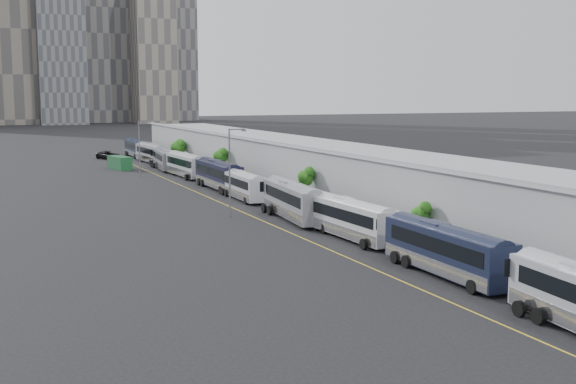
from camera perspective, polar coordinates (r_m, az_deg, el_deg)
sidewalk at (r=87.98m, az=2.57°, el=-1.01°), size 10.00×170.00×0.12m
lane_line at (r=83.92m, az=-3.88°, el=-1.48°), size 0.12×160.00×0.02m
depot at (r=89.34m, az=4.88°, el=1.34°), size 12.45×160.40×7.20m
skyline at (r=350.12m, az=-19.77°, el=13.47°), size 145.00×64.00×120.00m
bus_1 at (r=55.00m, az=12.41°, el=-4.86°), size 2.94×13.26×3.87m
bus_2 at (r=67.60m, az=5.01°, el=-2.40°), size 3.07×12.88×3.74m
bus_3 at (r=77.78m, az=0.45°, el=-0.93°), size 4.08×14.00×4.03m
bus_4 at (r=92.84m, az=-3.59°, el=0.35°), size 2.74×12.24×3.56m
bus_5 at (r=102.98m, az=-5.50°, el=1.18°), size 3.07×13.87×4.05m
bus_6 at (r=118.60m, az=-8.07°, el=1.97°), size 3.34×13.35×3.87m
bus_7 at (r=130.95m, az=-9.72°, el=2.44°), size 3.76×12.77×3.68m
bus_8 at (r=143.94m, az=-10.75°, el=2.91°), size 3.43×13.10×3.79m
bus_9 at (r=158.04m, az=-11.90°, el=3.30°), size 2.87×12.87×3.76m
tree_1 at (r=64.07m, az=10.35°, el=-1.78°), size 1.60×1.60×3.83m
tree_2 at (r=84.06m, az=1.40°, el=1.19°), size 1.77×1.77×4.77m
tree_3 at (r=112.60m, az=-5.37°, el=2.84°), size 2.11×2.11×4.94m
tree_4 at (r=135.40m, az=-8.68°, el=3.58°), size 2.67×2.67×5.11m
street_lamp_near at (r=79.33m, az=-4.52°, el=2.02°), size 2.04×0.22×9.72m
street_lamp_far at (r=119.40m, az=-11.59°, el=3.72°), size 2.04×0.22×9.31m
shipping_container at (r=132.77m, az=-13.15°, el=2.26°), size 3.52×6.39×2.33m
suv at (r=153.80m, az=-13.99°, el=2.85°), size 4.87×6.78×1.71m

